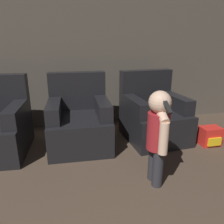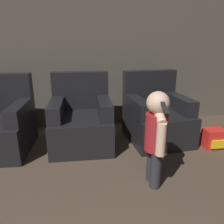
# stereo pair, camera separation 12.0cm
# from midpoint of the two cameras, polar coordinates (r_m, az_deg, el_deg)

# --- Properties ---
(wall_back) EXTENTS (8.40, 0.05, 2.60)m
(wall_back) POSITION_cam_midpoint_polar(r_m,az_deg,el_deg) (3.52, -6.27, 17.48)
(wall_back) COLOR #51493F
(wall_back) RESTS_ON ground_plane
(armchair_middle) EXTENTS (0.80, 0.87, 0.93)m
(armchair_middle) POSITION_cam_midpoint_polar(r_m,az_deg,el_deg) (2.92, -6.82, -2.29)
(armchair_middle) COLOR black
(armchair_middle) RESTS_ON ground_plane
(armchair_right) EXTENTS (0.83, 0.90, 0.93)m
(armchair_right) POSITION_cam_midpoint_polar(r_m,az_deg,el_deg) (3.13, 12.48, -1.20)
(armchair_right) COLOR black
(armchair_right) RESTS_ON ground_plane
(person_toddler) EXTENTS (0.20, 0.35, 0.92)m
(person_toddler) POSITION_cam_midpoint_polar(r_m,az_deg,el_deg) (2.03, 13.18, -5.24)
(person_toddler) COLOR #28282D
(person_toddler) RESTS_ON ground_plane
(toy_backpack) EXTENTS (0.26, 0.21, 0.25)m
(toy_backpack) POSITION_cam_midpoint_polar(r_m,az_deg,el_deg) (3.18, 26.09, -6.23)
(toy_backpack) COLOR red
(toy_backpack) RESTS_ON ground_plane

